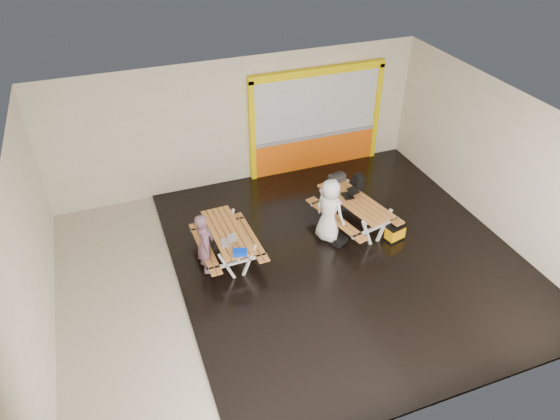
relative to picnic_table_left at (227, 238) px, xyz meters
name	(u,v)px	position (x,y,z in m)	size (l,w,h in m)	color
room	(295,204)	(1.26, -0.87, 1.16)	(10.02, 8.02, 3.52)	beige
deck	(345,255)	(2.51, -0.87, -0.56)	(7.50, 7.98, 0.05)	black
kiosk	(316,122)	(3.46, 3.07, 0.86)	(3.88, 0.16, 3.00)	orange
picnic_table_left	(227,238)	(0.00, 0.00, 0.00)	(1.36, 1.95, 0.76)	#BF7933
picnic_table_right	(354,206)	(3.17, 0.05, 0.04)	(1.81, 2.31, 0.82)	#BF7933
person_left	(205,243)	(-0.56, -0.28, 0.21)	(0.52, 0.34, 1.43)	#6E4A5B
person_right	(330,210)	(2.39, -0.19, 0.27)	(0.78, 0.50, 1.59)	white
laptop_left	(229,241)	(-0.07, -0.40, 0.22)	(0.37, 0.34, 0.14)	silver
laptop_right	(350,194)	(3.13, 0.25, 0.28)	(0.39, 0.34, 0.16)	black
blue_pouch	(240,252)	(0.05, -0.84, 0.22)	(0.29, 0.20, 0.08)	#0036F2
toolbox	(337,178)	(3.13, 0.96, 0.33)	(0.45, 0.28, 0.24)	black
backpack	(358,184)	(3.64, 0.78, 0.15)	(0.37, 0.31, 0.53)	black
dark_case	(339,240)	(2.57, -0.43, -0.47)	(0.36, 0.27, 0.14)	black
fluke_bag	(395,233)	(3.86, -0.77, -0.35)	(0.50, 0.38, 0.38)	black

